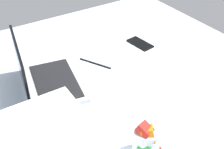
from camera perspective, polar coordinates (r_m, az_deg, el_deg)
name	(u,v)px	position (r cm, az deg, el deg)	size (l,w,h in cm)	color
bed_mattress	(144,115)	(126.64, 6.17, -7.68)	(180.00, 140.00, 18.00)	silver
laptop	(44,79)	(125.93, -13.01, -0.83)	(36.61, 28.57, 23.00)	#B7BABC
snack_cup	(147,140)	(96.83, 6.72, -12.47)	(9.36, 10.66, 14.33)	silver
cell_phone	(140,44)	(155.60, 5.43, 5.97)	(6.80, 14.00, 0.80)	black
charger_cable	(95,63)	(139.59, -3.28, 2.14)	(17.00, 0.60, 0.60)	black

